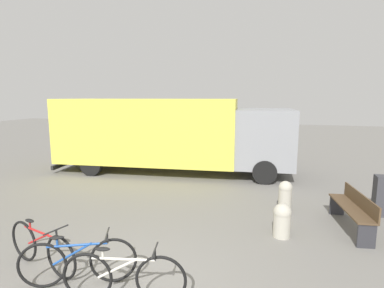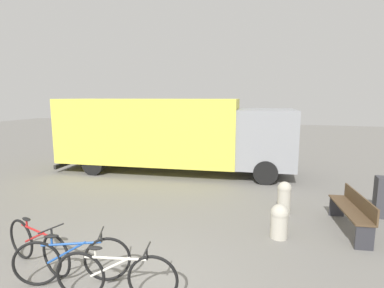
% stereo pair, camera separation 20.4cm
% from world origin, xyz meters
% --- Properties ---
extents(delivery_truck, '(9.15, 3.24, 2.84)m').
position_xyz_m(delivery_truck, '(-1.92, 7.30, 1.57)').
color(delivery_truck, '#EAE04C').
rests_on(delivery_truck, ground).
extents(park_bench, '(0.64, 1.84, 0.84)m').
position_xyz_m(park_bench, '(3.76, 3.46, 0.49)').
color(park_bench, brown).
rests_on(park_bench, ground).
extents(bicycle_near, '(1.74, 0.61, 0.83)m').
position_xyz_m(bicycle_near, '(-1.73, 0.32, 0.39)').
color(bicycle_near, black).
rests_on(bicycle_near, ground).
extents(bicycle_middle, '(1.67, 0.77, 0.83)m').
position_xyz_m(bicycle_middle, '(-0.85, 0.11, 0.39)').
color(bicycle_middle, black).
rests_on(bicycle_middle, ground).
extents(bicycle_far, '(1.78, 0.51, 0.83)m').
position_xyz_m(bicycle_far, '(0.02, -0.06, 0.39)').
color(bicycle_far, black).
rests_on(bicycle_far, ground).
extents(bollard_near_bench, '(0.37, 0.37, 0.72)m').
position_xyz_m(bollard_near_bench, '(2.24, 2.67, 0.39)').
color(bollard_near_bench, '#B2AD9E').
rests_on(bollard_near_bench, ground).
extents(bollard_far_bench, '(0.34, 0.34, 0.82)m').
position_xyz_m(bollard_far_bench, '(2.33, 4.09, 0.45)').
color(bollard_far_bench, '#B2AD9E').
rests_on(bollard_far_bench, ground).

